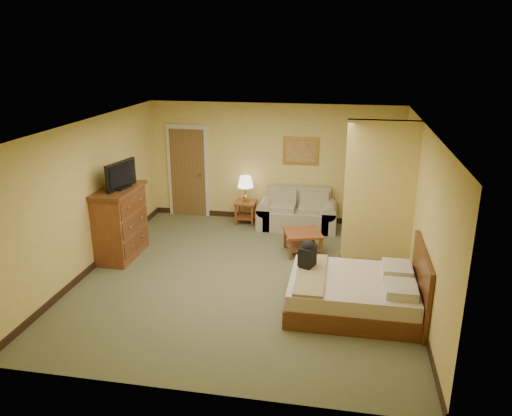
% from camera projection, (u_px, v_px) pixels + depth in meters
% --- Properties ---
extents(floor, '(6.00, 6.00, 0.00)m').
position_uv_depth(floor, '(247.00, 277.00, 8.52)').
color(floor, '#585B3B').
rests_on(floor, ground).
extents(ceiling, '(6.00, 6.00, 0.00)m').
position_uv_depth(ceiling, '(246.00, 125.00, 7.70)').
color(ceiling, white).
rests_on(ceiling, back_wall).
extents(back_wall, '(5.50, 0.02, 2.60)m').
position_uv_depth(back_wall, '(274.00, 163.00, 10.91)').
color(back_wall, '#DBBF5D').
rests_on(back_wall, floor).
extents(left_wall, '(0.02, 6.00, 2.60)m').
position_uv_depth(left_wall, '(90.00, 196.00, 8.58)').
color(left_wall, '#DBBF5D').
rests_on(left_wall, floor).
extents(right_wall, '(0.02, 6.00, 2.60)m').
position_uv_depth(right_wall, '(422.00, 215.00, 7.64)').
color(right_wall, '#DBBF5D').
rests_on(right_wall, floor).
extents(partition, '(1.20, 0.15, 2.60)m').
position_uv_depth(partition, '(379.00, 196.00, 8.61)').
color(partition, '#DBBF5D').
rests_on(partition, floor).
extents(door, '(0.94, 0.16, 2.10)m').
position_uv_depth(door, '(188.00, 172.00, 11.29)').
color(door, beige).
rests_on(door, floor).
extents(baseboard, '(5.50, 0.02, 0.12)m').
position_uv_depth(baseboard, '(273.00, 217.00, 11.29)').
color(baseboard, black).
rests_on(baseboard, floor).
extents(loveseat, '(1.68, 0.78, 0.85)m').
position_uv_depth(loveseat, '(297.00, 215.00, 10.73)').
color(loveseat, tan).
rests_on(loveseat, floor).
extents(side_table, '(0.45, 0.45, 0.50)m').
position_uv_depth(side_table, '(246.00, 209.00, 10.99)').
color(side_table, brown).
rests_on(side_table, floor).
extents(table_lamp, '(0.35, 0.35, 0.57)m').
position_uv_depth(table_lamp, '(245.00, 182.00, 10.79)').
color(table_lamp, '#B68742').
rests_on(table_lamp, side_table).
extents(coffee_table, '(0.83, 0.83, 0.43)m').
position_uv_depth(coffee_table, '(303.00, 238.00, 9.42)').
color(coffee_table, brown).
rests_on(coffee_table, floor).
extents(wall_picture, '(0.77, 0.04, 0.60)m').
position_uv_depth(wall_picture, '(301.00, 151.00, 10.69)').
color(wall_picture, '#B78E3F').
rests_on(wall_picture, back_wall).
extents(dresser, '(0.65, 1.24, 1.33)m').
position_uv_depth(dresser, '(120.00, 222.00, 9.17)').
color(dresser, brown).
rests_on(dresser, floor).
extents(tv, '(0.27, 0.80, 0.49)m').
position_uv_depth(tv, '(121.00, 176.00, 8.87)').
color(tv, black).
rests_on(tv, dresser).
extents(bed, '(1.93, 1.61, 1.04)m').
position_uv_depth(bed, '(357.00, 293.00, 7.39)').
color(bed, '#4F2712').
rests_on(bed, floor).
extents(backpack, '(0.27, 0.31, 0.46)m').
position_uv_depth(backpack, '(308.00, 254.00, 7.59)').
color(backpack, black).
rests_on(backpack, bed).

